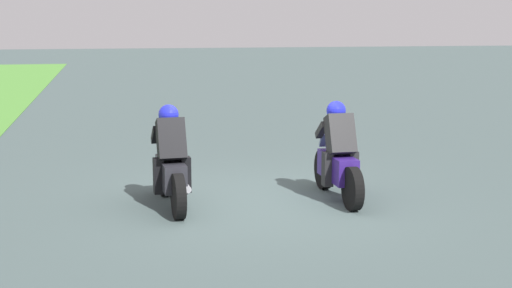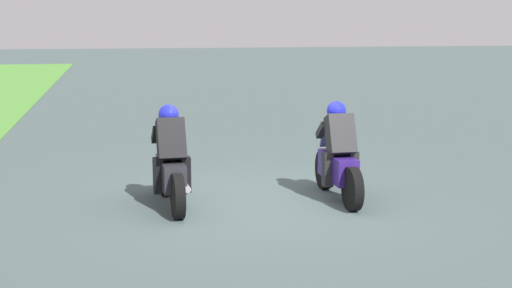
# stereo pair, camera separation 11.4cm
# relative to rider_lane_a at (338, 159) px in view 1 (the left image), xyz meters

# --- Properties ---
(ground_plane) EXTENTS (120.00, 120.00, 0.00)m
(ground_plane) POSITION_rel_rider_lane_a_xyz_m (0.01, 1.20, -0.62)
(ground_plane) COLOR #445554
(rider_lane_a) EXTENTS (2.04, 0.54, 1.51)m
(rider_lane_a) POSITION_rel_rider_lane_a_xyz_m (0.00, 0.00, 0.00)
(rider_lane_a) COLOR black
(rider_lane_a) RESTS_ON ground_plane
(rider_lane_b) EXTENTS (2.04, 0.55, 1.51)m
(rider_lane_b) POSITION_rel_rider_lane_a_xyz_m (0.04, 2.55, 0.00)
(rider_lane_b) COLOR black
(rider_lane_b) RESTS_ON ground_plane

